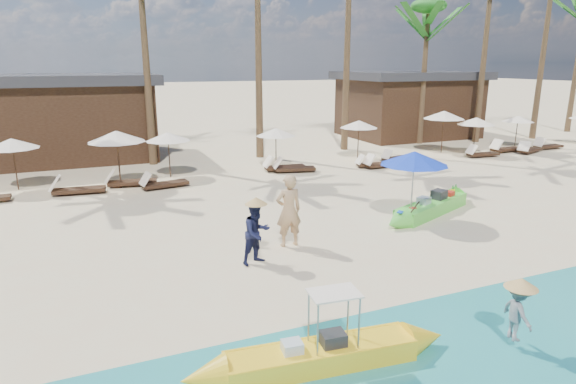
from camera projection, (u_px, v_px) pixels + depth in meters
name	position (u px, v px, depth m)	size (l,w,h in m)	color
ground	(359.00, 258.00, 12.37)	(240.00, 240.00, 0.00)	beige
wet_sand_strip	(515.00, 368.00, 7.91)	(240.00, 4.50, 0.01)	tan
green_canoe	(432.00, 206.00, 15.98)	(5.36, 2.55, 0.72)	#55D541
yellow_canoe	(321.00, 355.00, 7.90)	(5.09, 0.97, 1.32)	yellow
tourist	(289.00, 211.00, 12.98)	(0.73, 0.48, 2.00)	tan
vendor_green	(257.00, 233.00, 11.88)	(0.78, 0.60, 1.60)	#141737
vendor_yellow	(518.00, 312.00, 8.29)	(0.67, 0.39, 1.04)	gray
blue_umbrella	(414.00, 158.00, 14.76)	(2.09, 2.09, 2.25)	#99999E
resort_parasol_3	(12.00, 144.00, 18.55)	(1.99, 1.99, 2.05)	#392517
resort_parasol_4	(116.00, 136.00, 18.84)	(2.23, 2.23, 2.30)	#392517
lounger_4_left	(75.00, 189.00, 18.30)	(2.04, 0.80, 0.68)	#392517
lounger_4_right	(129.00, 181.00, 19.48)	(2.07, 0.93, 0.68)	#392517
resort_parasol_5	(168.00, 137.00, 20.74)	(1.92, 1.92, 1.98)	#392517
lounger_5_left	(162.00, 183.00, 19.19)	(1.96, 0.88, 0.64)	#392517
resort_parasol_6	(276.00, 132.00, 22.40)	(1.88, 1.88, 1.93)	#392517
lounger_6_left	(292.00, 168.00, 22.02)	(2.02, 1.02, 0.66)	#392517
lounger_6_right	(282.00, 166.00, 22.31)	(2.01, 0.78, 0.67)	#392517
resort_parasol_7	(359.00, 124.00, 24.68)	(1.95, 1.95, 2.01)	#392517
lounger_7_left	(371.00, 163.00, 23.07)	(1.74, 0.78, 0.57)	#392517
lounger_7_right	(380.00, 164.00, 22.95)	(1.88, 0.64, 0.63)	#392517
resort_parasol_8	(444.00, 115.00, 26.44)	(2.25, 2.25, 2.32)	#392517
lounger_8_left	(395.00, 157.00, 24.55)	(1.76, 0.82, 0.57)	#392517
resort_parasol_9	(476.00, 121.00, 25.76)	(1.98, 1.98, 2.04)	#392517
lounger_9_left	(481.00, 153.00, 25.57)	(1.85, 0.73, 0.61)	#392517
lounger_9_right	(505.00, 148.00, 26.95)	(2.02, 0.67, 0.68)	#392517
resort_parasol_10	(518.00, 119.00, 28.26)	(1.81, 1.81, 1.87)	#392517
lounger_10_left	(529.00, 149.00, 26.66)	(2.00, 1.18, 0.65)	#392517
lounger_10_right	(547.00, 146.00, 27.89)	(1.89, 0.59, 0.64)	#392517
palm_6	(427.00, 24.00, 28.22)	(2.08, 2.08, 8.51)	brown
pavilion_west	(49.00, 117.00, 24.50)	(10.80, 6.60, 4.30)	#392517
pavilion_east	(408.00, 104.00, 32.57)	(8.80, 6.60, 4.30)	#392517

